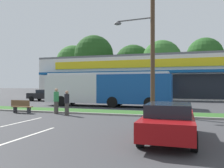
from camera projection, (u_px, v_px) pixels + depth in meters
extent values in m
cube|color=#2D5B23|center=(104.00, 112.00, 17.37)|extent=(56.00, 2.20, 0.12)
cube|color=gray|center=(98.00, 114.00, 16.21)|extent=(56.00, 0.24, 0.12)
cube|color=silver|center=(15.00, 124.00, 12.49)|extent=(0.12, 4.80, 0.01)
cube|color=silver|center=(20.00, 138.00, 9.00)|extent=(0.12, 4.80, 0.01)
cube|color=silver|center=(140.00, 79.00, 38.80)|extent=(31.01, 11.85, 6.20)
cube|color=black|center=(132.00, 86.00, 33.11)|extent=(26.05, 0.08, 3.22)
cube|color=#0F4C8C|center=(131.00, 72.00, 32.49)|extent=(29.15, 1.40, 0.35)
cube|color=yellow|center=(132.00, 64.00, 33.09)|extent=(24.81, 0.16, 1.12)
cube|color=slate|center=(140.00, 59.00, 38.82)|extent=(31.01, 11.85, 0.30)
cylinder|color=#473323|center=(73.00, 84.00, 53.89)|extent=(0.44, 0.44, 4.34)
sphere|color=#2D6026|center=(73.00, 62.00, 53.91)|extent=(7.86, 7.86, 7.86)
cylinder|color=#473323|center=(94.00, 82.00, 49.66)|extent=(0.44, 0.44, 5.40)
sphere|color=#1E4719|center=(94.00, 55.00, 49.69)|extent=(8.29, 8.29, 8.29)
cylinder|color=#473323|center=(133.00, 86.00, 50.07)|extent=(0.44, 0.44, 3.70)
sphere|color=#1E4719|center=(133.00, 63.00, 50.09)|extent=(8.02, 8.02, 8.02)
cylinder|color=#473323|center=(162.00, 85.00, 45.30)|extent=(0.44, 0.44, 4.09)
sphere|color=#2D6026|center=(162.00, 60.00, 45.32)|extent=(7.64, 7.64, 7.64)
cylinder|color=#473323|center=(205.00, 82.00, 44.93)|extent=(0.44, 0.44, 5.18)
sphere|color=#23511E|center=(205.00, 55.00, 44.95)|extent=(6.87, 6.87, 6.87)
cylinder|color=#4C3826|center=(153.00, 47.00, 16.07)|extent=(0.30, 0.30, 9.36)
cylinder|color=#59595B|center=(135.00, 20.00, 16.59)|extent=(2.60, 0.36, 0.10)
ellipsoid|color=#59595B|center=(118.00, 24.00, 17.10)|extent=(0.56, 0.32, 0.24)
cube|color=#144793|center=(135.00, 89.00, 21.88)|extent=(6.79, 2.59, 2.70)
cube|color=silver|center=(75.00, 89.00, 23.69)|extent=(5.56, 2.59, 2.70)
cube|color=silver|center=(107.00, 74.00, 22.70)|extent=(11.84, 2.37, 0.20)
cube|color=black|center=(111.00, 84.00, 23.94)|extent=(11.33, 0.13, 1.19)
cube|color=black|center=(51.00, 85.00, 24.52)|extent=(0.07, 2.17, 1.51)
cylinder|color=black|center=(61.00, 101.00, 22.84)|extent=(1.00, 0.31, 1.00)
cylinder|color=black|center=(72.00, 100.00, 25.08)|extent=(1.00, 0.31, 1.00)
cylinder|color=black|center=(112.00, 102.00, 21.30)|extent=(1.00, 0.31, 1.00)
cylinder|color=black|center=(119.00, 100.00, 23.54)|extent=(1.00, 0.31, 1.00)
cylinder|color=black|center=(150.00, 103.00, 20.30)|extent=(1.00, 0.31, 1.00)
cylinder|color=black|center=(153.00, 101.00, 22.54)|extent=(1.00, 0.31, 1.00)
cube|color=brown|center=(22.00, 107.00, 17.34)|extent=(1.60, 0.45, 0.06)
cube|color=brown|center=(20.00, 103.00, 17.15)|extent=(1.60, 0.06, 0.44)
cube|color=#333338|center=(29.00, 110.00, 17.15)|extent=(0.08, 0.36, 0.45)
cube|color=#333338|center=(15.00, 109.00, 17.52)|extent=(0.08, 0.36, 0.45)
cube|color=black|center=(44.00, 96.00, 30.19)|extent=(4.12, 1.77, 0.70)
cube|color=black|center=(45.00, 91.00, 30.13)|extent=(1.86, 1.56, 0.44)
cylinder|color=black|center=(32.00, 99.00, 29.77)|extent=(0.64, 0.22, 0.64)
cylinder|color=black|center=(39.00, 98.00, 31.37)|extent=(0.64, 0.22, 0.64)
cylinder|color=black|center=(49.00, 99.00, 29.00)|extent=(0.64, 0.22, 0.64)
cylinder|color=black|center=(56.00, 98.00, 30.60)|extent=(0.64, 0.22, 0.64)
cube|color=maroon|center=(169.00, 123.00, 8.83)|extent=(1.77, 4.54, 0.63)
cube|color=black|center=(169.00, 109.00, 8.61)|extent=(1.56, 2.04, 0.44)
cylinder|color=black|center=(152.00, 124.00, 10.42)|extent=(0.22, 0.64, 0.64)
cylinder|color=black|center=(192.00, 126.00, 9.92)|extent=(0.22, 0.64, 0.64)
cylinder|color=black|center=(140.00, 138.00, 7.74)|extent=(0.22, 0.64, 0.64)
cylinder|color=black|center=(194.00, 141.00, 7.23)|extent=(0.22, 0.64, 0.64)
cylinder|color=#47423D|center=(67.00, 109.00, 15.96)|extent=(0.29, 0.29, 0.81)
cylinder|color=black|center=(67.00, 99.00, 15.96)|extent=(0.34, 0.34, 0.65)
sphere|color=tan|center=(67.00, 92.00, 15.96)|extent=(0.22, 0.22, 0.22)
cylinder|color=#47423D|center=(56.00, 108.00, 16.77)|extent=(0.31, 0.31, 0.88)
cylinder|color=#338C4C|center=(56.00, 97.00, 16.77)|extent=(0.37, 0.37, 0.70)
sphere|color=tan|center=(56.00, 90.00, 16.77)|extent=(0.24, 0.24, 0.24)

